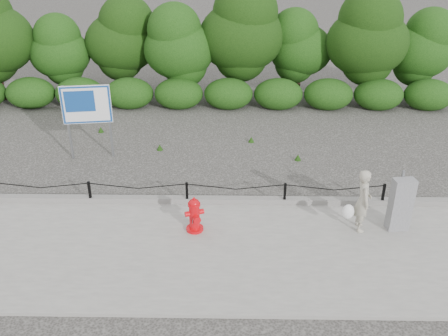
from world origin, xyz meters
name	(u,v)px	position (x,y,z in m)	size (l,w,h in m)	color
ground	(188,206)	(0.00, 0.00, 0.00)	(90.00, 90.00, 0.00)	#2D2B28
sidewalk	(180,251)	(0.00, -2.00, 0.04)	(14.00, 4.00, 0.08)	gray
curb	(187,200)	(0.00, 0.05, 0.15)	(14.00, 0.22, 0.14)	slate
chain_barrier	(187,190)	(0.00, 0.00, 0.46)	(10.06, 0.06, 0.60)	black
treeline	(204,39)	(-0.02, 8.91, 2.50)	(20.34, 3.56, 4.66)	black
fire_hydrant	(195,215)	(0.29, -1.24, 0.49)	(0.52, 0.52, 0.86)	red
pedestrian	(362,201)	(4.13, -1.11, 0.83)	(0.69, 0.58, 1.53)	#A9A391
utility_cabinet	(401,204)	(5.04, -1.08, 0.73)	(0.53, 0.38, 1.44)	gray
advertising_sign	(87,108)	(-3.21, 2.87, 1.65)	(1.45, 0.32, 2.34)	slate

